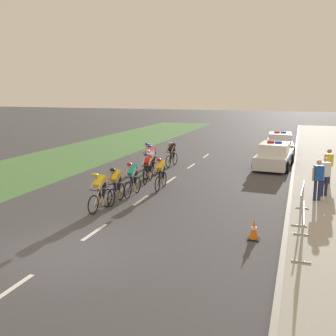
{
  "coord_description": "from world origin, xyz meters",
  "views": [
    {
      "loc": [
        6.16,
        -9.11,
        4.56
      ],
      "look_at": [
        0.62,
        7.48,
        1.1
      ],
      "focal_mm": 42.53,
      "sensor_mm": 36.0,
      "label": 1
    }
  ],
  "objects_px": {
    "cyclist_third": "(132,178)",
    "cyclist_eighth": "(148,155)",
    "traffic_cone_near": "(254,230)",
    "spectator_closest": "(329,164)",
    "cyclist_lead": "(100,191)",
    "crowd_barrier_middle": "(302,202)",
    "cyclist_sixth": "(150,163)",
    "cyclist_fourth": "(161,173)",
    "cyclist_fifth": "(148,167)",
    "cyclist_ninth": "(172,153)",
    "cyclist_second": "(116,185)",
    "police_car_nearest": "(274,156)",
    "cyclist_seventh": "(152,157)",
    "spectator_middle": "(325,174)",
    "spectator_back": "(318,177)",
    "crowd_barrier_front": "(303,230)",
    "police_car_second": "(280,144)"
  },
  "relations": [
    {
      "from": "cyclist_third",
      "to": "cyclist_eighth",
      "type": "relative_size",
      "value": 1.0
    },
    {
      "from": "traffic_cone_near",
      "to": "spectator_closest",
      "type": "relative_size",
      "value": 0.38
    },
    {
      "from": "cyclist_lead",
      "to": "crowd_barrier_middle",
      "type": "distance_m",
      "value": 7.41
    },
    {
      "from": "cyclist_sixth",
      "to": "cyclist_fourth",
      "type": "bearing_deg",
      "value": -58.65
    },
    {
      "from": "cyclist_fifth",
      "to": "cyclist_ninth",
      "type": "relative_size",
      "value": 1.0
    },
    {
      "from": "cyclist_second",
      "to": "cyclist_ninth",
      "type": "height_order",
      "value": "same"
    },
    {
      "from": "cyclist_sixth",
      "to": "police_car_nearest",
      "type": "bearing_deg",
      "value": 39.21
    },
    {
      "from": "cyclist_seventh",
      "to": "spectator_middle",
      "type": "height_order",
      "value": "spectator_middle"
    },
    {
      "from": "cyclist_fourth",
      "to": "spectator_back",
      "type": "height_order",
      "value": "spectator_back"
    },
    {
      "from": "cyclist_fourth",
      "to": "cyclist_fifth",
      "type": "distance_m",
      "value": 1.58
    },
    {
      "from": "cyclist_third",
      "to": "cyclist_seventh",
      "type": "relative_size",
      "value": 1.0
    },
    {
      "from": "crowd_barrier_front",
      "to": "traffic_cone_near",
      "type": "relative_size",
      "value": 3.63
    },
    {
      "from": "cyclist_lead",
      "to": "cyclist_fourth",
      "type": "height_order",
      "value": "same"
    },
    {
      "from": "cyclist_eighth",
      "to": "cyclist_seventh",
      "type": "bearing_deg",
      "value": -57.62
    },
    {
      "from": "cyclist_lead",
      "to": "cyclist_third",
      "type": "distance_m",
      "value": 2.39
    },
    {
      "from": "cyclist_eighth",
      "to": "police_car_second",
      "type": "distance_m",
      "value": 10.75
    },
    {
      "from": "cyclist_second",
      "to": "traffic_cone_near",
      "type": "height_order",
      "value": "cyclist_second"
    },
    {
      "from": "cyclist_lead",
      "to": "cyclist_third",
      "type": "relative_size",
      "value": 1.0
    },
    {
      "from": "cyclist_second",
      "to": "police_car_second",
      "type": "xyz_separation_m",
      "value": [
        5.57,
        15.56,
        -0.11
      ]
    },
    {
      "from": "cyclist_seventh",
      "to": "cyclist_sixth",
      "type": "bearing_deg",
      "value": -71.27
    },
    {
      "from": "cyclist_fourth",
      "to": "cyclist_third",
      "type": "bearing_deg",
      "value": -119.19
    },
    {
      "from": "traffic_cone_near",
      "to": "spectator_back",
      "type": "distance_m",
      "value": 5.32
    },
    {
      "from": "cyclist_seventh",
      "to": "cyclist_lead",
      "type": "bearing_deg",
      "value": -83.96
    },
    {
      "from": "police_car_nearest",
      "to": "traffic_cone_near",
      "type": "bearing_deg",
      "value": -89.02
    },
    {
      "from": "police_car_nearest",
      "to": "police_car_second",
      "type": "distance_m",
      "value": 5.74
    },
    {
      "from": "cyclist_second",
      "to": "cyclist_fifth",
      "type": "distance_m",
      "value": 3.87
    },
    {
      "from": "cyclist_lead",
      "to": "spectator_middle",
      "type": "bearing_deg",
      "value": 28.82
    },
    {
      "from": "cyclist_sixth",
      "to": "cyclist_fifth",
      "type": "bearing_deg",
      "value": -75.79
    },
    {
      "from": "crowd_barrier_middle",
      "to": "cyclist_sixth",
      "type": "bearing_deg",
      "value": 147.62
    },
    {
      "from": "police_car_nearest",
      "to": "spectator_closest",
      "type": "bearing_deg",
      "value": -55.04
    },
    {
      "from": "police_car_second",
      "to": "crowd_barrier_front",
      "type": "xyz_separation_m",
      "value": [
        1.61,
        -18.34,
        -0.03
      ]
    },
    {
      "from": "cyclist_sixth",
      "to": "traffic_cone_near",
      "type": "bearing_deg",
      "value": -49.46
    },
    {
      "from": "cyclist_fourth",
      "to": "crowd_barrier_middle",
      "type": "height_order",
      "value": "cyclist_fourth"
    },
    {
      "from": "crowd_barrier_front",
      "to": "crowd_barrier_middle",
      "type": "relative_size",
      "value": 1.0
    },
    {
      "from": "cyclist_third",
      "to": "cyclist_fifth",
      "type": "distance_m",
      "value": 2.59
    },
    {
      "from": "spectator_closest",
      "to": "cyclist_second",
      "type": "bearing_deg",
      "value": -144.68
    },
    {
      "from": "cyclist_lead",
      "to": "cyclist_fifth",
      "type": "xyz_separation_m",
      "value": [
        0.03,
        4.95,
        0.0
      ]
    },
    {
      "from": "cyclist_sixth",
      "to": "spectator_closest",
      "type": "height_order",
      "value": "spectator_closest"
    },
    {
      "from": "cyclist_second",
      "to": "cyclist_third",
      "type": "relative_size",
      "value": 1.0
    },
    {
      "from": "cyclist_third",
      "to": "police_car_nearest",
      "type": "height_order",
      "value": "police_car_nearest"
    },
    {
      "from": "cyclist_third",
      "to": "spectator_closest",
      "type": "xyz_separation_m",
      "value": [
        8.15,
        4.6,
        0.3
      ]
    },
    {
      "from": "cyclist_eighth",
      "to": "police_car_nearest",
      "type": "distance_m",
      "value": 7.45
    },
    {
      "from": "cyclist_lead",
      "to": "cyclist_sixth",
      "type": "height_order",
      "value": "same"
    },
    {
      "from": "police_car_second",
      "to": "spectator_back",
      "type": "xyz_separation_m",
      "value": [
        2.17,
        -12.95,
        0.4
      ]
    },
    {
      "from": "spectator_middle",
      "to": "spectator_back",
      "type": "height_order",
      "value": "same"
    },
    {
      "from": "cyclist_lead",
      "to": "cyclist_eighth",
      "type": "distance_m",
      "value": 8.65
    },
    {
      "from": "cyclist_second",
      "to": "cyclist_eighth",
      "type": "distance_m",
      "value": 7.61
    },
    {
      "from": "cyclist_eighth",
      "to": "traffic_cone_near",
      "type": "height_order",
      "value": "cyclist_eighth"
    },
    {
      "from": "spectator_middle",
      "to": "spectator_back",
      "type": "relative_size",
      "value": 1.0
    },
    {
      "from": "cyclist_eighth",
      "to": "cyclist_ninth",
      "type": "distance_m",
      "value": 1.46
    }
  ]
}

